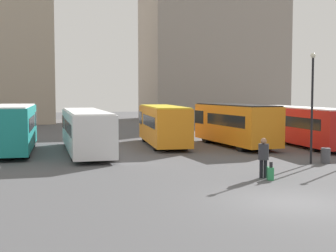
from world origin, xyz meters
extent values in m
plane|color=#4C4C4F|center=(0.00, 0.00, 0.00)|extent=(160.00, 160.00, 0.00)
cube|color=gray|center=(16.21, 50.31, 10.39)|extent=(19.47, 12.13, 20.79)
cube|color=#19847F|center=(-10.25, 17.35, 1.65)|extent=(3.03, 9.80, 2.73)
cube|color=black|center=(-10.06, 21.31, 1.99)|extent=(2.70, 1.90, 1.04)
cube|color=black|center=(-10.29, 16.48, 1.99)|extent=(2.90, 6.31, 0.82)
cube|color=white|center=(-10.25, 17.35, 3.05)|extent=(2.82, 9.59, 0.08)
cylinder|color=black|center=(-10.11, 20.35, 0.52)|extent=(2.52, 1.16, 1.04)
cylinder|color=black|center=(-10.39, 14.35, 0.52)|extent=(2.52, 1.16, 1.04)
cube|color=silver|center=(-5.65, 15.98, 1.47)|extent=(2.49, 11.58, 2.42)
cube|color=black|center=(-5.62, 20.72, 1.77)|extent=(2.48, 2.14, 0.92)
cube|color=black|center=(-5.65, 14.94, 1.77)|extent=(2.50, 7.42, 0.73)
cube|color=white|center=(-5.65, 15.98, 2.72)|extent=(2.29, 11.35, 0.08)
cylinder|color=black|center=(-5.63, 19.56, 0.47)|extent=(2.34, 0.96, 0.95)
cylinder|color=black|center=(-5.67, 12.39, 0.47)|extent=(2.34, 0.96, 0.95)
cube|color=orange|center=(0.27, 18.47, 1.57)|extent=(3.23, 9.37, 2.59)
cube|color=black|center=(0.60, 22.22, 1.89)|extent=(2.60, 1.91, 0.98)
cube|color=black|center=(0.19, 17.64, 1.89)|extent=(2.96, 6.08, 0.78)
cube|color=yellow|center=(0.27, 18.47, 2.90)|extent=(3.02, 9.17, 0.08)
cylinder|color=black|center=(0.52, 21.31, 0.50)|extent=(2.40, 1.20, 1.00)
cylinder|color=black|center=(0.01, 15.63, 0.50)|extent=(2.40, 1.20, 1.00)
cube|color=orange|center=(5.22, 16.72, 1.65)|extent=(3.08, 9.30, 2.69)
cube|color=black|center=(4.97, 20.47, 1.98)|extent=(2.62, 1.85, 1.02)
cube|color=black|center=(5.27, 15.90, 1.98)|extent=(2.89, 6.01, 0.81)
cube|color=black|center=(5.22, 16.72, 3.03)|extent=(2.87, 9.10, 0.08)
cylinder|color=black|center=(5.03, 19.56, 0.55)|extent=(2.44, 1.25, 1.10)
cylinder|color=black|center=(5.41, 13.89, 0.55)|extent=(2.44, 1.25, 1.10)
cube|color=red|center=(10.25, 16.08, 1.51)|extent=(2.98, 11.73, 2.51)
cube|color=black|center=(10.45, 20.84, 1.82)|extent=(2.61, 2.24, 0.95)
cube|color=black|center=(10.20, 15.03, 1.82)|extent=(2.83, 7.55, 0.75)
cube|color=white|center=(10.25, 16.08, 2.80)|extent=(2.77, 11.49, 0.08)
cylinder|color=black|center=(10.40, 19.68, 0.47)|extent=(2.42, 1.04, 0.93)
cylinder|color=black|center=(10.09, 12.47, 0.47)|extent=(2.42, 1.04, 0.93)
cylinder|color=black|center=(1.20, 4.64, 0.42)|extent=(0.21, 0.21, 0.84)
cylinder|color=black|center=(1.38, 4.58, 0.42)|extent=(0.21, 0.21, 0.84)
cylinder|color=#2D2D33|center=(1.29, 4.61, 1.21)|extent=(0.60, 0.60, 0.73)
sphere|color=#9E7051|center=(1.29, 4.61, 1.71)|extent=(0.27, 0.27, 0.27)
cube|color=#28844C|center=(1.38, 4.11, 0.29)|extent=(0.39, 0.49, 0.57)
cube|color=black|center=(1.33, 3.96, 0.70)|extent=(0.14, 0.07, 0.26)
cylinder|color=black|center=(5.84, 7.83, 2.92)|extent=(0.12, 0.12, 5.84)
sphere|color=beige|center=(5.84, 7.83, 5.93)|extent=(0.28, 0.28, 0.28)
cylinder|color=#47474C|center=(6.72, 7.76, 0.42)|extent=(0.52, 0.52, 0.85)
camera|label=1|loc=(-8.66, -14.68, 3.92)|focal=50.00mm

